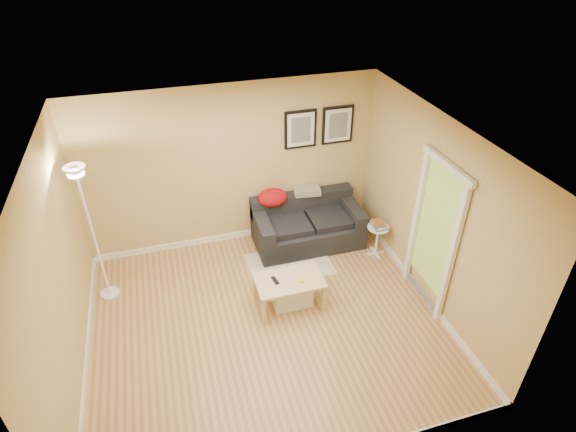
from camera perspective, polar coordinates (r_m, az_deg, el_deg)
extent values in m
plane|color=tan|center=(6.34, -2.65, -12.87)|extent=(4.50, 4.50, 0.00)
plane|color=white|center=(4.80, -3.45, 9.00)|extent=(4.50, 4.50, 0.00)
plane|color=tan|center=(7.14, -6.91, 5.89)|extent=(4.50, 0.00, 4.50)
plane|color=tan|center=(4.11, 4.21, -19.82)|extent=(4.50, 0.00, 4.50)
plane|color=tan|center=(5.54, -26.40, -7.12)|extent=(0.00, 4.00, 4.00)
plane|color=tan|center=(6.27, 17.36, 0.22)|extent=(0.00, 4.00, 4.00)
cube|color=white|center=(7.79, -6.29, -2.30)|extent=(4.50, 0.02, 0.10)
cube|color=white|center=(6.36, -23.42, -15.74)|extent=(0.02, 4.00, 0.10)
cube|color=white|center=(7.01, 15.58, -8.35)|extent=(0.02, 4.00, 0.10)
cube|color=beige|center=(7.21, 0.25, -5.90)|extent=(1.25, 0.85, 0.01)
cube|color=#668C4C|center=(6.97, 0.47, -7.53)|extent=(0.70, 0.50, 0.01)
cube|color=black|center=(6.24, -1.59, -7.88)|extent=(0.08, 0.17, 0.02)
cylinder|color=yellow|center=(6.23, 1.57, -7.93)|extent=(0.07, 0.07, 0.03)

